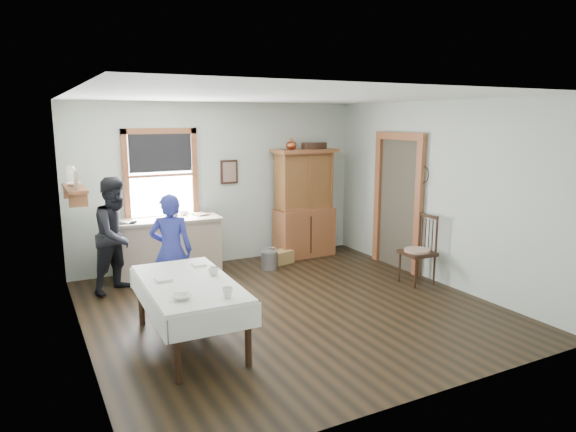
{
  "coord_description": "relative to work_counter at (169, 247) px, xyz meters",
  "views": [
    {
      "loc": [
        -2.98,
        -5.64,
        2.44
      ],
      "look_at": [
        0.14,
        0.3,
        1.16
      ],
      "focal_mm": 32.0,
      "sensor_mm": 36.0,
      "label": 1
    }
  ],
  "objects": [
    {
      "name": "room",
      "position": [
        1.01,
        -2.12,
        0.89
      ],
      "size": [
        5.01,
        5.01,
        2.7
      ],
      "color": "black",
      "rests_on": "ground"
    },
    {
      "name": "window",
      "position": [
        0.01,
        0.35,
        1.18
      ],
      "size": [
        1.18,
        0.07,
        1.48
      ],
      "color": "white",
      "rests_on": "room"
    },
    {
      "name": "doorway",
      "position": [
        3.47,
        -1.27,
        0.7
      ],
      "size": [
        0.09,
        1.14,
        2.22
      ],
      "color": "#433D30",
      "rests_on": "room"
    },
    {
      "name": "wall_shelf",
      "position": [
        -1.36,
        -0.58,
        1.11
      ],
      "size": [
        0.24,
        1.0,
        0.44
      ],
      "color": "#98552F",
      "rests_on": "room"
    },
    {
      "name": "framed_picture",
      "position": [
        1.16,
        0.34,
        1.09
      ],
      "size": [
        0.3,
        0.04,
        0.4
      ],
      "primitive_type": "cube",
      "color": "black",
      "rests_on": "room"
    },
    {
      "name": "rug_beater",
      "position": [
        3.46,
        -1.82,
        1.26
      ],
      "size": [
        0.01,
        0.27,
        0.27
      ],
      "primitive_type": "torus",
      "rotation": [
        0.0,
        1.57,
        0.0
      ],
      "color": "black",
      "rests_on": "room"
    },
    {
      "name": "work_counter",
      "position": [
        0.0,
        0.0,
        0.0
      ],
      "size": [
        1.63,
        0.71,
        0.92
      ],
      "primitive_type": "cube",
      "rotation": [
        0.0,
        0.0,
        -0.06
      ],
      "color": "tan",
      "rests_on": "room"
    },
    {
      "name": "china_hutch",
      "position": [
        2.47,
        0.07,
        0.5
      ],
      "size": [
        1.14,
        0.57,
        1.91
      ],
      "primitive_type": "cube",
      "rotation": [
        0.0,
        0.0,
        0.04
      ],
      "color": "#98552F",
      "rests_on": "room"
    },
    {
      "name": "dining_table",
      "position": [
        -0.46,
        -2.57,
        -0.1
      ],
      "size": [
        0.99,
        1.81,
        0.71
      ],
      "primitive_type": "cube",
      "rotation": [
        0.0,
        0.0,
        -0.03
      ],
      "color": "silver",
      "rests_on": "room"
    },
    {
      "name": "spindle_chair",
      "position": [
        3.17,
        -2.11,
        0.06
      ],
      "size": [
        0.51,
        0.51,
        1.04
      ],
      "primitive_type": "cube",
      "rotation": [
        0.0,
        0.0,
        -0.05
      ],
      "color": "black",
      "rests_on": "room"
    },
    {
      "name": "pail",
      "position": [
        1.55,
        -0.4,
        -0.31
      ],
      "size": [
        0.32,
        0.32,
        0.29
      ],
      "primitive_type": "cube",
      "rotation": [
        0.0,
        0.0,
        -0.18
      ],
      "color": "#95979D",
      "rests_on": "room"
    },
    {
      "name": "wicker_basket",
      "position": [
        1.88,
        -0.19,
        -0.35
      ],
      "size": [
        0.42,
        0.34,
        0.22
      ],
      "primitive_type": "cube",
      "rotation": [
        0.0,
        0.0,
        0.23
      ],
      "color": "#A7834C",
      "rests_on": "room"
    },
    {
      "name": "woman_blue",
      "position": [
        -0.31,
        -1.34,
        0.24
      ],
      "size": [
        0.6,
        0.5,
        1.39
      ],
      "primitive_type": "imported",
      "rotation": [
        0.0,
        0.0,
        2.75
      ],
      "color": "navy",
      "rests_on": "room"
    },
    {
      "name": "figure_dark",
      "position": [
        -0.82,
        -0.39,
        0.3
      ],
      "size": [
        0.94,
        0.89,
        1.52
      ],
      "primitive_type": "imported",
      "rotation": [
        0.0,
        0.0,
        0.58
      ],
      "color": "black",
      "rests_on": "room"
    },
    {
      "name": "table_cup_a",
      "position": [
        -0.14,
        -2.48,
        0.3
      ],
      "size": [
        0.15,
        0.15,
        0.09
      ],
      "primitive_type": "imported",
      "rotation": [
        0.0,
        0.0,
        0.36
      ],
      "color": "white",
      "rests_on": "dining_table"
    },
    {
      "name": "table_cup_b",
      "position": [
        -0.27,
        -3.25,
        0.31
      ],
      "size": [
        0.11,
        0.11,
        0.1
      ],
      "primitive_type": "imported",
      "rotation": [
        0.0,
        0.0,
        0.05
      ],
      "color": "white",
      "rests_on": "dining_table"
    },
    {
      "name": "table_bowl",
      "position": [
        -0.68,
        -3.08,
        0.28
      ],
      "size": [
        0.23,
        0.23,
        0.05
      ],
      "primitive_type": "imported",
      "rotation": [
        0.0,
        0.0,
        -0.12
      ],
      "color": "white",
      "rests_on": "dining_table"
    },
    {
      "name": "counter_book",
      "position": [
        0.45,
        0.04,
        0.47
      ],
      "size": [
        0.21,
        0.25,
        0.02
      ],
      "primitive_type": "imported",
      "rotation": [
        0.0,
        0.0,
        0.23
      ],
      "color": "#7F6454",
      "rests_on": "work_counter"
    },
    {
      "name": "counter_bowl",
      "position": [
        0.29,
        0.17,
        0.49
      ],
      "size": [
        0.23,
        0.23,
        0.06
      ],
      "primitive_type": "imported",
      "rotation": [
        0.0,
        0.0,
        0.25
      ],
      "color": "white",
      "rests_on": "work_counter"
    },
    {
      "name": "shelf_bowl",
      "position": [
        -1.36,
        -0.57,
        1.14
      ],
      "size": [
        0.22,
        0.22,
        0.05
      ],
      "primitive_type": "imported",
      "color": "white",
      "rests_on": "wall_shelf"
    }
  ]
}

